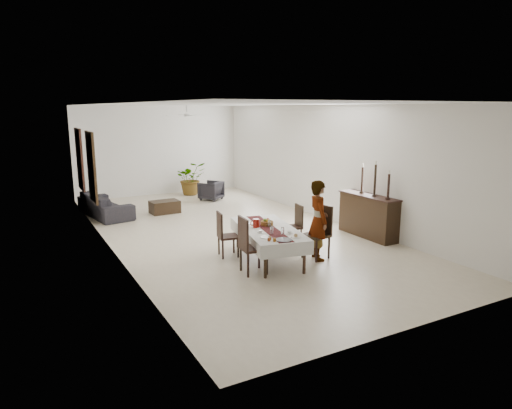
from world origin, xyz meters
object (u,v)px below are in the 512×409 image
at_px(red_pitcher, 256,223).
at_px(sofa, 105,205).
at_px(dining_table_top, 268,230).
at_px(sideboard_body, 368,216).
at_px(woman, 318,220).

distance_m(red_pitcher, sofa, 5.89).
xyz_separation_m(dining_table_top, red_pitcher, (-0.19, 0.18, 0.12)).
height_order(dining_table_top, sideboard_body, sideboard_body).
bearing_deg(sofa, dining_table_top, -168.53).
bearing_deg(woman, dining_table_top, 77.00).
distance_m(dining_table_top, sofa, 6.11).
height_order(woman, sideboard_body, woman).
bearing_deg(woman, sofa, 41.56).
bearing_deg(dining_table_top, sofa, 123.07).
xyz_separation_m(sideboard_body, sofa, (-5.26, 5.35, -0.17)).
bearing_deg(sideboard_body, dining_table_top, -173.67).
height_order(sideboard_body, sofa, sideboard_body).
distance_m(red_pitcher, woman, 1.29).
bearing_deg(red_pitcher, dining_table_top, -42.68).
relative_size(dining_table_top, woman, 1.27).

